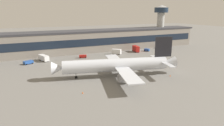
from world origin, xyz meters
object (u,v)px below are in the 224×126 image
(stair_truck, at_px, (117,52))
(traffic_cone_1, at_px, (137,83))
(baggage_tug, at_px, (147,50))
(traffic_cone_0, at_px, (83,92))
(traffic_cone_2, at_px, (170,75))
(pushback_tractor, at_px, (28,62))
(belt_loader, at_px, (161,47))
(airliner, at_px, (118,65))
(control_tower, at_px, (161,20))
(fuel_truck, at_px, (43,58))
(follow_me_car, at_px, (83,56))
(catering_truck, at_px, (136,49))

(stair_truck, xyz_separation_m, traffic_cone_1, (-16.52, -52.25, -1.70))
(baggage_tug, relative_size, traffic_cone_0, 6.54)
(traffic_cone_2, bearing_deg, traffic_cone_1, -174.60)
(pushback_tractor, relative_size, belt_loader, 0.81)
(baggage_tug, xyz_separation_m, traffic_cone_2, (-22.89, -51.45, -0.75))
(traffic_cone_0, height_order, traffic_cone_2, traffic_cone_2)
(airliner, bearing_deg, baggage_tug, 43.54)
(traffic_cone_1, bearing_deg, control_tower, 47.50)
(fuel_truck, distance_m, belt_loader, 85.36)
(baggage_tug, height_order, traffic_cone_2, baggage_tug)
(belt_loader, bearing_deg, traffic_cone_0, -143.78)
(fuel_truck, bearing_deg, belt_loader, 1.73)
(fuel_truck, xyz_separation_m, traffic_cone_0, (6.85, -54.89, -1.57))
(belt_loader, height_order, traffic_cone_0, belt_loader)
(control_tower, height_order, traffic_cone_2, control_tower)
(fuel_truck, bearing_deg, traffic_cone_0, -82.89)
(baggage_tug, height_order, traffic_cone_1, baggage_tug)
(stair_truck, xyz_separation_m, traffic_cone_0, (-38.92, -52.76, -1.66))
(follow_me_car, bearing_deg, baggage_tug, 1.45)
(catering_truck, bearing_deg, traffic_cone_0, -134.97)
(follow_me_car, distance_m, traffic_cone_2, 55.93)
(follow_me_car, distance_m, belt_loader, 62.80)
(follow_me_car, bearing_deg, pushback_tractor, -176.76)
(control_tower, xyz_separation_m, stair_truck, (-51.69, -22.19, -18.31))
(follow_me_car, height_order, traffic_cone_2, follow_me_car)
(airliner, relative_size, control_tower, 1.67)
(catering_truck, bearing_deg, belt_loader, 5.56)
(control_tower, bearing_deg, pushback_tractor, -167.09)
(traffic_cone_2, bearing_deg, pushback_tractor, 138.88)
(control_tower, distance_m, pushback_tractor, 110.19)
(control_tower, height_order, follow_me_car, control_tower)
(fuel_truck, height_order, traffic_cone_2, fuel_truck)
(traffic_cone_1, bearing_deg, stair_truck, 72.46)
(traffic_cone_0, relative_size, traffic_cone_1, 1.11)
(stair_truck, xyz_separation_m, belt_loader, (39.54, 4.71, -0.83))
(fuel_truck, distance_m, traffic_cone_1, 61.77)
(control_tower, bearing_deg, follow_me_car, -163.25)
(stair_truck, xyz_separation_m, traffic_cone_2, (1.49, -50.55, -1.64))
(control_tower, distance_m, traffic_cone_2, 90.61)
(catering_truck, bearing_deg, pushback_tractor, -176.34)
(airliner, xyz_separation_m, fuel_truck, (-26.50, 42.71, -3.15))
(baggage_tug, distance_m, catering_truck, 8.39)
(follow_me_car, distance_m, catering_truck, 39.39)
(stair_truck, distance_m, follow_me_car, 23.08)
(stair_truck, height_order, catering_truck, catering_truck)
(airliner, relative_size, traffic_cone_2, 80.11)
(follow_me_car, relative_size, catering_truck, 0.63)
(catering_truck, xyz_separation_m, pushback_tractor, (-70.28, -4.50, -1.24))
(traffic_cone_0, bearing_deg, catering_truck, 45.03)
(catering_truck, bearing_deg, control_tower, 29.11)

